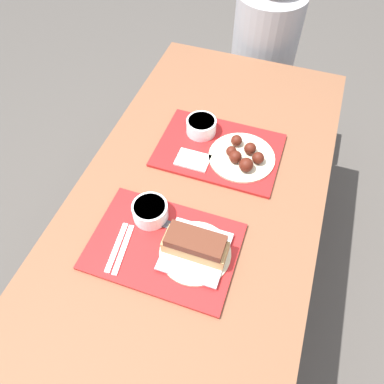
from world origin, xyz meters
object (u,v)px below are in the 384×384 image
at_px(bowl_coleslaw_far, 201,126).
at_px(wings_plate_far, 243,156).
at_px(tray_near, 164,246).
at_px(bowl_coleslaw_near, 150,211).
at_px(brisket_sandwich_plate, 195,248).
at_px(person_seated_across, 266,34).
at_px(tray_far, 219,150).

xyz_separation_m(bowl_coleslaw_far, wings_plate_far, (0.18, -0.08, -0.01)).
height_order(tray_near, wings_plate_far, wings_plate_far).
bearing_deg(bowl_coleslaw_near, brisket_sandwich_plate, -23.89).
relative_size(brisket_sandwich_plate, person_seated_across, 0.32).
height_order(brisket_sandwich_plate, bowl_coleslaw_far, brisket_sandwich_plate).
xyz_separation_m(brisket_sandwich_plate, person_seated_across, (-0.06, 1.27, -0.05)).
bearing_deg(tray_far, bowl_coleslaw_near, -108.97).
bearing_deg(person_seated_across, bowl_coleslaw_near, -95.66).
height_order(tray_near, person_seated_across, person_seated_across).
height_order(bowl_coleslaw_near, bowl_coleslaw_far, same).
relative_size(tray_far, wings_plate_far, 1.86).
height_order(tray_far, bowl_coleslaw_far, bowl_coleslaw_far).
distance_m(tray_near, bowl_coleslaw_near, 0.12).
relative_size(tray_near, person_seated_across, 0.67).
relative_size(tray_near, tray_far, 1.00).
bearing_deg(bowl_coleslaw_far, wings_plate_far, -24.67).
distance_m(brisket_sandwich_plate, wings_plate_far, 0.41).
relative_size(tray_near, brisket_sandwich_plate, 2.07).
height_order(tray_far, wings_plate_far, wings_plate_far).
bearing_deg(tray_far, tray_near, -95.76).
distance_m(tray_far, brisket_sandwich_plate, 0.44).
bearing_deg(tray_near, wings_plate_far, 71.77).
relative_size(bowl_coleslaw_far, person_seated_across, 0.17).
bearing_deg(tray_near, person_seated_across, 88.17).
xyz_separation_m(bowl_coleslaw_near, wings_plate_far, (0.21, 0.33, -0.01)).
bearing_deg(brisket_sandwich_plate, person_seated_across, 92.64).
xyz_separation_m(tray_near, bowl_coleslaw_near, (-0.08, 0.08, 0.04)).
distance_m(bowl_coleslaw_near, wings_plate_far, 0.40).
xyz_separation_m(tray_near, person_seated_across, (0.04, 1.27, -0.01)).
xyz_separation_m(tray_far, bowl_coleslaw_near, (-0.12, -0.35, 0.04)).
relative_size(tray_far, brisket_sandwich_plate, 2.07).
xyz_separation_m(tray_far, brisket_sandwich_plate, (0.06, -0.43, 0.04)).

